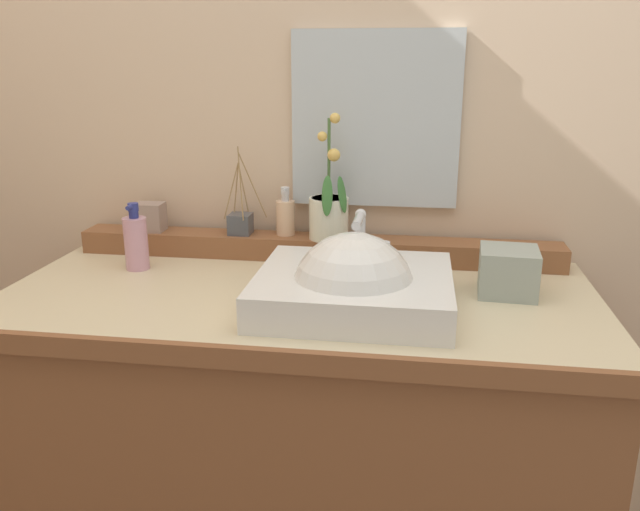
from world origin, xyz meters
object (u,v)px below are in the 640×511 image
at_px(tissue_box, 508,272).
at_px(soap_dispenser, 285,216).
at_px(sink_basin, 353,292).
at_px(reed_diffuser, 241,222).
at_px(lotion_bottle, 136,242).
at_px(trinket_box, 150,217).
at_px(potted_plant, 329,212).

bearing_deg(tissue_box, soap_dispenser, 158.83).
bearing_deg(sink_basin, reed_diffuser, 134.59).
xyz_separation_m(reed_diffuser, lotion_bottle, (-0.23, -0.16, -0.02)).
xyz_separation_m(reed_diffuser, trinket_box, (-0.26, -0.01, 0.01)).
distance_m(soap_dispenser, tissue_box, 0.61).
height_order(potted_plant, tissue_box, potted_plant).
relative_size(sink_basin, tissue_box, 3.24).
height_order(soap_dispenser, trinket_box, soap_dispenser).
xyz_separation_m(soap_dispenser, lotion_bottle, (-0.36, -0.17, -0.04)).
height_order(sink_basin, lotion_bottle, sink_basin).
height_order(potted_plant, lotion_bottle, potted_plant).
xyz_separation_m(reed_diffuser, tissue_box, (0.69, -0.21, -0.04)).
distance_m(trinket_box, tissue_box, 0.97).
bearing_deg(lotion_bottle, potted_plant, 17.02).
xyz_separation_m(sink_basin, potted_plant, (-0.10, 0.34, 0.10)).
distance_m(trinket_box, lotion_bottle, 0.16).
bearing_deg(trinket_box, potted_plant, -2.52).
bearing_deg(soap_dispenser, reed_diffuser, -174.95).
distance_m(reed_diffuser, tissue_box, 0.72).
height_order(trinket_box, lotion_bottle, lotion_bottle).
xyz_separation_m(potted_plant, tissue_box, (0.44, -0.20, -0.08)).
relative_size(trinket_box, tissue_box, 0.61).
distance_m(potted_plant, trinket_box, 0.51).
relative_size(potted_plant, tissue_box, 2.55).
distance_m(sink_basin, lotion_bottle, 0.61).
distance_m(soap_dispenser, trinket_box, 0.38).
height_order(soap_dispenser, reed_diffuser, reed_diffuser).
bearing_deg(sink_basin, trinket_box, 150.19).
xyz_separation_m(potted_plant, lotion_bottle, (-0.48, -0.15, -0.06)).
xyz_separation_m(potted_plant, trinket_box, (-0.51, 0.01, -0.03)).
distance_m(reed_diffuser, trinket_box, 0.26).
relative_size(trinket_box, lotion_bottle, 0.45).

